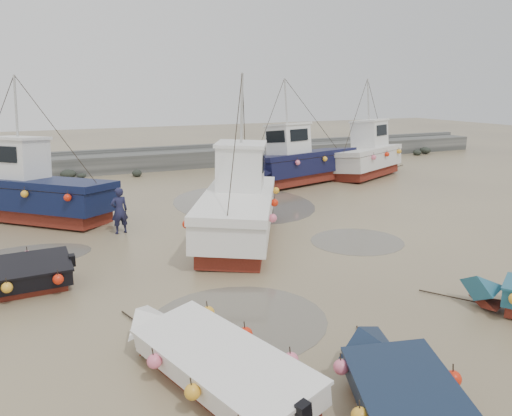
{
  "coord_description": "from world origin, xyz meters",
  "views": [
    {
      "loc": [
        -7.56,
        -12.86,
        5.77
      ],
      "look_at": [
        0.02,
        3.28,
        1.4
      ],
      "focal_mm": 35.0,
      "sensor_mm": 36.0,
      "label": 1
    }
  ],
  "objects_px": {
    "cabin_boat_0": "(25,190)",
    "dinghy_0": "(214,356)",
    "dinghy_1": "(411,402)",
    "cabin_boat_2": "(295,162)",
    "cabin_boat_1": "(239,203)",
    "cabin_boat_3": "(371,155)",
    "person": "(121,233)"
  },
  "relations": [
    {
      "from": "cabin_boat_0",
      "to": "dinghy_0",
      "type": "bearing_deg",
      "value": -124.19
    },
    {
      "from": "dinghy_1",
      "to": "cabin_boat_2",
      "type": "distance_m",
      "value": 22.24
    },
    {
      "from": "dinghy_0",
      "to": "cabin_boat_1",
      "type": "relative_size",
      "value": 0.66
    },
    {
      "from": "cabin_boat_2",
      "to": "cabin_boat_3",
      "type": "distance_m",
      "value": 5.93
    },
    {
      "from": "person",
      "to": "cabin_boat_2",
      "type": "bearing_deg",
      "value": -160.3
    },
    {
      "from": "dinghy_1",
      "to": "cabin_boat_3",
      "type": "xyz_separation_m",
      "value": [
        15.12,
        20.68,
        0.84
      ]
    },
    {
      "from": "cabin_boat_0",
      "to": "cabin_boat_3",
      "type": "bearing_deg",
      "value": -38.47
    },
    {
      "from": "cabin_boat_1",
      "to": "cabin_boat_2",
      "type": "bearing_deg",
      "value": 77.84
    },
    {
      "from": "dinghy_0",
      "to": "cabin_boat_0",
      "type": "xyz_separation_m",
      "value": [
        -3.11,
        15.21,
        0.81
      ]
    },
    {
      "from": "dinghy_1",
      "to": "cabin_boat_2",
      "type": "relative_size",
      "value": 0.56
    },
    {
      "from": "cabin_boat_3",
      "to": "cabin_boat_1",
      "type": "bearing_deg",
      "value": -81.76
    },
    {
      "from": "cabin_boat_0",
      "to": "cabin_boat_3",
      "type": "relative_size",
      "value": 0.92
    },
    {
      "from": "dinghy_1",
      "to": "cabin_boat_1",
      "type": "bearing_deg",
      "value": 103.48
    },
    {
      "from": "dinghy_1",
      "to": "cabin_boat_1",
      "type": "xyz_separation_m",
      "value": [
        1.87,
        11.78,
        0.78
      ]
    },
    {
      "from": "dinghy_1",
      "to": "cabin_boat_2",
      "type": "xyz_separation_m",
      "value": [
        9.21,
        20.23,
        0.78
      ]
    },
    {
      "from": "dinghy_0",
      "to": "cabin_boat_2",
      "type": "height_order",
      "value": "cabin_boat_2"
    },
    {
      "from": "dinghy_0",
      "to": "cabin_boat_0",
      "type": "bearing_deg",
      "value": 85.87
    },
    {
      "from": "cabin_boat_0",
      "to": "person",
      "type": "relative_size",
      "value": 4.24
    },
    {
      "from": "dinghy_0",
      "to": "cabin_boat_3",
      "type": "xyz_separation_m",
      "value": [
        17.65,
        17.86,
        0.85
      ]
    },
    {
      "from": "cabin_boat_1",
      "to": "person",
      "type": "xyz_separation_m",
      "value": [
        -4.17,
        2.36,
        -1.32
      ]
    },
    {
      "from": "person",
      "to": "cabin_boat_1",
      "type": "bearing_deg",
      "value": 142.27
    },
    {
      "from": "cabin_boat_2",
      "to": "person",
      "type": "bearing_deg",
      "value": 102.71
    },
    {
      "from": "dinghy_1",
      "to": "cabin_boat_0",
      "type": "bearing_deg",
      "value": 129.88
    },
    {
      "from": "cabin_boat_2",
      "to": "person",
      "type": "height_order",
      "value": "cabin_boat_2"
    },
    {
      "from": "dinghy_0",
      "to": "dinghy_1",
      "type": "distance_m",
      "value": 3.78
    },
    {
      "from": "cabin_boat_1",
      "to": "cabin_boat_2",
      "type": "height_order",
      "value": "same"
    },
    {
      "from": "dinghy_0",
      "to": "dinghy_1",
      "type": "relative_size",
      "value": 1.12
    },
    {
      "from": "dinghy_0",
      "to": "person",
      "type": "distance_m",
      "value": 11.34
    },
    {
      "from": "dinghy_0",
      "to": "cabin_boat_3",
      "type": "relative_size",
      "value": 0.75
    },
    {
      "from": "cabin_boat_1",
      "to": "cabin_boat_0",
      "type": "bearing_deg",
      "value": 169.07
    },
    {
      "from": "dinghy_1",
      "to": "cabin_boat_3",
      "type": "bearing_deg",
      "value": 76.33
    },
    {
      "from": "dinghy_1",
      "to": "person",
      "type": "height_order",
      "value": "dinghy_1"
    }
  ]
}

